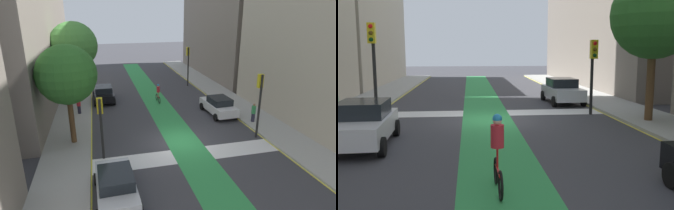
# 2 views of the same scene
# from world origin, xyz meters

# --- Properties ---
(ground_plane) EXTENTS (120.00, 120.00, 0.00)m
(ground_plane) POSITION_xyz_m (0.00, 0.00, 0.00)
(ground_plane) COLOR #38383D
(bike_lane_paint) EXTENTS (2.40, 60.00, 0.01)m
(bike_lane_paint) POSITION_xyz_m (0.25, 0.00, 0.00)
(bike_lane_paint) COLOR #2D8C47
(bike_lane_paint) RESTS_ON ground_plane
(crosswalk_band) EXTENTS (12.00, 1.80, 0.01)m
(crosswalk_band) POSITION_xyz_m (0.00, -2.00, 0.00)
(crosswalk_band) COLOR silver
(crosswalk_band) RESTS_ON ground_plane
(sidewalk_left) EXTENTS (3.00, 60.00, 0.15)m
(sidewalk_left) POSITION_xyz_m (-7.50, 0.00, 0.07)
(sidewalk_left) COLOR #9E9E99
(sidewalk_left) RESTS_ON ground_plane
(curb_stripe_left) EXTENTS (0.16, 60.00, 0.01)m
(curb_stripe_left) POSITION_xyz_m (-6.00, 0.00, 0.01)
(curb_stripe_left) COLOR yellow
(curb_stripe_left) RESTS_ON ground_plane
(sidewalk_right) EXTENTS (3.00, 60.00, 0.15)m
(sidewalk_right) POSITION_xyz_m (7.50, 0.00, 0.07)
(sidewalk_right) COLOR #9E9E99
(sidewalk_right) RESTS_ON ground_plane
(curb_stripe_right) EXTENTS (0.16, 60.00, 0.01)m
(curb_stripe_right) POSITION_xyz_m (6.00, 0.00, 0.01)
(curb_stripe_right) COLOR yellow
(curb_stripe_right) RESTS_ON ground_plane
(traffic_signal_near_right) EXTENTS (0.35, 0.52, 4.60)m
(traffic_signal_near_right) POSITION_xyz_m (5.59, -0.54, 3.21)
(traffic_signal_near_right) COLOR black
(traffic_signal_near_right) RESTS_ON ground_plane
(traffic_signal_near_left) EXTENTS (0.35, 0.52, 3.85)m
(traffic_signal_near_left) POSITION_xyz_m (-5.21, -0.96, 2.72)
(traffic_signal_near_left) COLOR black
(traffic_signal_near_left) RESTS_ON ground_plane
(traffic_signal_far_right) EXTENTS (0.35, 0.52, 4.56)m
(traffic_signal_far_right) POSITION_xyz_m (5.24, 14.36, 3.19)
(traffic_signal_far_right) COLOR black
(traffic_signal_far_right) RESTS_ON ground_plane
(car_black_left_far) EXTENTS (2.09, 4.24, 1.57)m
(car_black_left_far) POSITION_xyz_m (-4.74, 10.69, 0.80)
(car_black_left_far) COLOR black
(car_black_left_far) RESTS_ON ground_plane
(car_silver_left_near) EXTENTS (2.11, 4.24, 1.57)m
(car_silver_left_near) POSITION_xyz_m (-4.76, -5.33, 0.80)
(car_silver_left_near) COLOR #B2B7BF
(car_silver_left_near) RESTS_ON ground_plane
(car_white_right_far) EXTENTS (2.16, 4.27, 1.57)m
(car_white_right_far) POSITION_xyz_m (4.84, 4.38, 0.80)
(car_white_right_far) COLOR silver
(car_white_right_far) RESTS_ON ground_plane
(cyclist_in_lane) EXTENTS (0.32, 1.73, 1.86)m
(cyclist_in_lane) POSITION_xyz_m (0.45, 9.00, 0.97)
(cyclist_in_lane) COLOR black
(cyclist_in_lane) RESTS_ON ground_plane
(pedestrian_sidewalk_right_a) EXTENTS (0.34, 0.34, 1.53)m
(pedestrian_sidewalk_right_a) POSITION_xyz_m (6.69, 1.75, 0.92)
(pedestrian_sidewalk_right_a) COLOR #262638
(pedestrian_sidewalk_right_a) RESTS_ON sidewalk_right
(pedestrian_sidewalk_left_a) EXTENTS (0.34, 0.34, 1.53)m
(pedestrian_sidewalk_left_a) POSITION_xyz_m (-6.96, 7.15, 0.92)
(pedestrian_sidewalk_left_a) COLOR #262638
(pedestrian_sidewalk_left_a) RESTS_ON sidewalk_left
(street_tree_near) EXTENTS (3.85, 3.85, 6.62)m
(street_tree_near) POSITION_xyz_m (-7.10, 1.47, 4.82)
(street_tree_near) COLOR brown
(street_tree_near) RESTS_ON sidewalk_left
(street_tree_far) EXTENTS (4.46, 4.46, 7.60)m
(street_tree_far) POSITION_xyz_m (-7.16, 11.10, 5.50)
(street_tree_far) COLOR brown
(street_tree_far) RESTS_ON sidewalk_left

